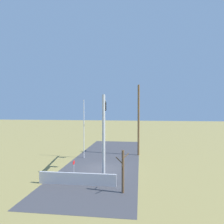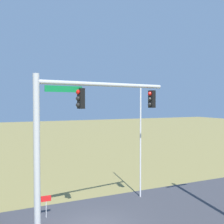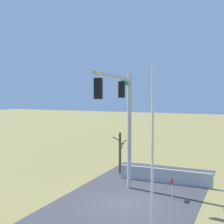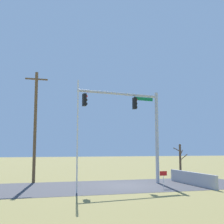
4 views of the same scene
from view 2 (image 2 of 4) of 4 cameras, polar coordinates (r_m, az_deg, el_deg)
name	(u,v)px [view 2 (image 2 of 4)]	position (r m, az deg, el deg)	size (l,w,h in m)	color
road_surface	(160,214)	(16.73, 9.98, -20.31)	(28.00, 8.00, 0.01)	#3D3D42
signal_mast	(75,126)	(12.66, -7.87, -2.93)	(7.12, 1.27, 7.59)	#B2B5BA
flagpole	(140,142)	(18.35, 5.99, -6.33)	(0.10, 0.10, 7.38)	silver
open_sign	(46,201)	(16.15, -13.66, -17.75)	(0.56, 0.04, 1.22)	silver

